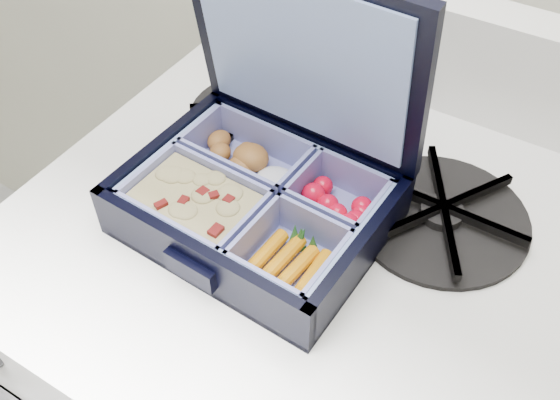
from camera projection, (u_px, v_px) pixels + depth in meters
The scene contains 5 objects.
stove at pixel (299, 395), 0.98m from camera, with size 0.57×0.57×0.86m, color white, non-canonical shape.
bento_box at pixel (256, 204), 0.63m from camera, with size 0.25×0.20×0.06m, color black, non-canonical shape.
burner_grate at pixel (442, 211), 0.64m from camera, with size 0.18×0.18×0.03m, color black.
burner_grate_rear at pixel (257, 110), 0.76m from camera, with size 0.17×0.17×0.02m, color black.
fork at pixel (364, 151), 0.72m from camera, with size 0.02×0.18×0.01m, color silver, non-canonical shape.
Camera 1 is at (0.06, 1.29, 1.35)m, focal length 40.00 mm.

